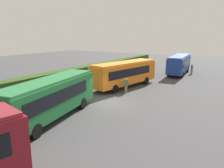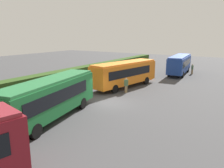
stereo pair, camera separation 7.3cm
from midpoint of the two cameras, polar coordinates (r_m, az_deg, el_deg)
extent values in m
plane|color=#424244|center=(21.85, -0.79, -4.87)|extent=(106.29, 106.29, 0.00)
cube|color=#19602D|center=(17.87, -15.47, -3.36)|extent=(10.39, 4.19, 2.50)
cube|color=#27723C|center=(17.55, -15.73, 0.88)|extent=(10.06, 3.95, 0.20)
cube|color=black|center=(18.28, -19.06, -2.26)|extent=(7.77, 1.53, 1.00)
cube|color=black|center=(16.89, -12.91, -3.09)|extent=(7.77, 1.53, 1.00)
cube|color=black|center=(21.95, -7.66, 0.77)|extent=(0.40, 1.88, 1.05)
cube|color=silver|center=(21.80, -7.72, 2.76)|extent=(0.28, 1.26, 0.28)
cylinder|color=black|center=(21.28, -12.56, -4.26)|extent=(1.03, 0.46, 1.00)
cylinder|color=black|center=(20.22, -7.52, -4.97)|extent=(1.03, 0.46, 1.00)
cylinder|color=black|center=(16.75, -24.65, -9.90)|extent=(1.03, 0.46, 1.00)
cylinder|color=black|center=(15.38, -18.98, -11.45)|extent=(1.03, 0.46, 1.00)
sphere|color=silver|center=(22.55, -8.97, -2.09)|extent=(0.22, 0.22, 0.22)
sphere|color=silver|center=(21.95, -6.08, -2.41)|extent=(0.22, 0.22, 0.22)
cube|color=orange|center=(27.98, 3.44, 2.80)|extent=(10.47, 4.35, 2.47)
cube|color=orange|center=(27.78, 3.47, 5.51)|extent=(10.14, 4.10, 0.20)
cube|color=black|center=(28.51, 1.13, 3.61)|extent=(7.81, 1.55, 0.99)
cube|color=black|center=(26.93, 5.08, 3.02)|extent=(7.81, 1.55, 0.99)
cube|color=black|center=(32.00, 9.30, 4.45)|extent=(0.42, 1.99, 1.04)
cube|color=silver|center=(31.90, 9.35, 5.80)|extent=(0.30, 1.34, 0.28)
cylinder|color=black|center=(31.34, 5.49, 1.46)|extent=(1.03, 0.46, 1.00)
cylinder|color=black|center=(30.05, 8.91, 0.87)|extent=(1.03, 0.46, 1.00)
cylinder|color=black|center=(26.71, -2.80, -0.49)|extent=(1.03, 0.46, 1.00)
cylinder|color=black|center=(25.18, 0.80, -1.29)|extent=(1.03, 0.46, 1.00)
sphere|color=silver|center=(32.57, 8.25, 2.53)|extent=(0.22, 0.22, 0.22)
sphere|color=silver|center=(31.84, 10.25, 2.22)|extent=(0.22, 0.22, 0.22)
cube|color=navy|center=(38.71, 17.14, 4.98)|extent=(9.52, 3.20, 2.39)
cube|color=#2747A0|center=(38.56, 17.26, 6.89)|extent=(9.22, 2.99, 0.20)
cube|color=black|center=(38.59, 15.35, 5.50)|extent=(7.26, 0.72, 0.96)
cube|color=black|center=(38.20, 18.84, 5.20)|extent=(7.26, 0.72, 0.96)
cube|color=black|center=(43.27, 18.23, 6.06)|extent=(0.22, 1.91, 1.01)
cube|color=silver|center=(43.20, 18.30, 7.02)|extent=(0.16, 1.28, 0.28)
cylinder|color=black|center=(41.88, 16.27, 3.87)|extent=(1.02, 0.37, 1.00)
cylinder|color=black|center=(41.56, 19.16, 3.61)|extent=(1.02, 0.37, 1.00)
cylinder|color=black|center=(36.27, 14.56, 2.65)|extent=(1.02, 0.37, 1.00)
cylinder|color=black|center=(35.90, 17.89, 2.34)|extent=(1.02, 0.37, 1.00)
sphere|color=silver|center=(43.52, 17.29, 4.66)|extent=(0.22, 0.22, 0.22)
sphere|color=silver|center=(43.33, 18.97, 4.51)|extent=(0.22, 0.22, 0.22)
cube|color=olive|center=(25.54, 3.73, -1.34)|extent=(0.36, 0.38, 0.81)
cube|color=#4C6B47|center=(25.36, 3.76, 0.32)|extent=(0.47, 0.52, 0.71)
sphere|color=tan|center=(25.27, 3.77, 1.35)|extent=(0.22, 0.22, 0.22)
cube|color=olive|center=(39.92, 20.07, 3.04)|extent=(0.35, 0.33, 0.80)
cube|color=#4C6B47|center=(39.81, 20.15, 4.10)|extent=(0.50, 0.41, 0.70)
sphere|color=beige|center=(39.75, 20.20, 4.75)|extent=(0.22, 0.22, 0.22)
cube|color=#2B4819|center=(28.33, -18.51, 0.43)|extent=(65.14, 1.76, 1.77)
cone|color=orange|center=(33.45, 10.16, 1.68)|extent=(0.36, 0.36, 0.60)
camera|label=1|loc=(0.04, -89.91, 0.02)|focal=35.30mm
camera|label=2|loc=(0.04, 90.09, -0.02)|focal=35.30mm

